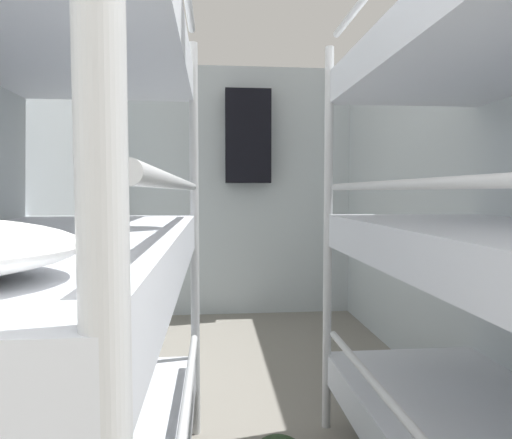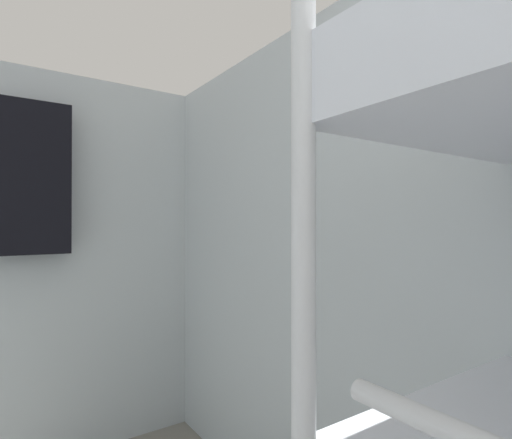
% 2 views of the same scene
% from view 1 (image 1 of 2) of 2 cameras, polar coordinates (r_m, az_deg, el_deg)
% --- Properties ---
extents(wall_left, '(0.06, 4.85, 2.47)m').
position_cam_1_polar(wall_left, '(2.37, -28.27, 3.08)').
color(wall_left, silver).
rests_on(wall_left, ground_plane).
extents(wall_right, '(0.06, 4.85, 2.47)m').
position_cam_1_polar(wall_right, '(2.61, 27.54, 3.10)').
color(wall_right, silver).
rests_on(wall_right, ground_plane).
extents(wall_back, '(2.40, 0.06, 2.47)m').
position_cam_1_polar(wall_back, '(4.59, -2.31, 3.48)').
color(wall_back, silver).
rests_on(wall_back, ground_plane).
extents(bunk_stack_left_near, '(0.82, 1.93, 2.00)m').
position_cam_1_polar(bunk_stack_left_near, '(1.38, -26.04, -4.64)').
color(bunk_stack_left_near, silver).
rests_on(bunk_stack_left_near, ground_plane).
extents(hanging_coat, '(0.44, 0.12, 0.90)m').
position_cam_1_polar(hanging_coat, '(4.48, -1.00, 10.35)').
color(hanging_coat, black).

